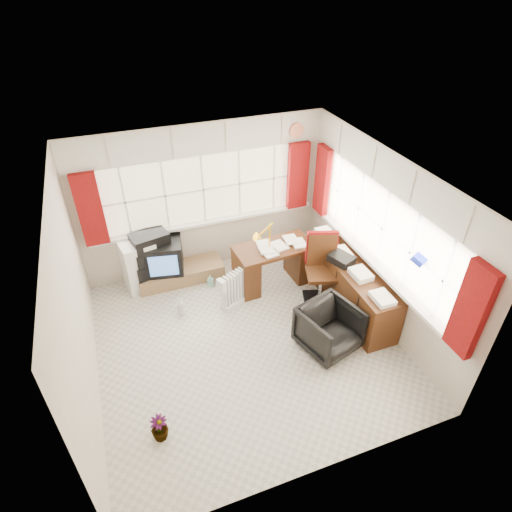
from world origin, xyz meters
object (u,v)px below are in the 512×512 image
Objects in this scene: crt_tv at (164,256)px; credenza at (349,285)px; radiator at (233,293)px; desk at (273,263)px; task_chair at (321,266)px; mini_fridge at (139,264)px; desk_lamp at (270,230)px; tv_bench at (181,273)px; office_chair at (329,329)px.

credenza is at bearing -31.60° from crt_tv.
crt_tv is at bearing 131.96° from radiator.
desk is at bearing 20.83° from radiator.
task_chair reaches higher than mini_fridge.
desk_lamp is 1.77m from crt_tv.
credenza is at bearing -44.04° from task_chair.
task_chair reaches higher than radiator.
credenza is (0.87, -0.90, -0.01)m from desk.
task_chair is 2.50m from crt_tv.
mini_fridge is at bearing 171.96° from crt_tv.
tv_bench is at bearing -7.24° from mini_fridge.
mini_fridge is (-2.04, 0.70, 0.03)m from desk.
radiator is at bearing -157.50° from desk_lamp.
radiator is (-0.79, -0.30, -0.15)m from desk.
credenza is at bearing -46.01° from desk.
task_chair reaches higher than desk.
task_chair is at bearing 53.07° from office_chair.
tv_bench is (-1.41, 0.62, -0.27)m from desk.
desk_lamp is 2.17m from mini_fridge.
credenza is 2.75m from tv_bench.
credenza is (0.95, -0.90, -0.65)m from desk_lamp.
radiator is (-1.33, 0.28, -0.36)m from task_chair.
credenza is 2.35× the size of mini_fridge.
desk_lamp is at bearing -19.75° from mini_fridge.
desk_lamp is at bearing 82.52° from office_chair.
desk is 1.25m from credenza.
office_chair is 2.87m from crt_tv.
crt_tv is at bearing 112.76° from office_chair.
desk is 0.64× the size of credenza.
credenza is 2.96× the size of crt_tv.
mini_fridge reaches higher than radiator.
desk is 2.69× the size of desk_lamp.
task_chair is 2.34m from tv_bench.
radiator is 0.90× the size of crt_tv.
task_chair is 0.51m from credenza.
mini_fridge is (-1.96, 0.70, -0.62)m from desk_lamp.
desk is 1.11× the size of task_chair.
desk is 2.10× the size of radiator.
tv_bench is 0.45m from crt_tv.
desk is 1.89× the size of crt_tv.
office_chair is at bearing -50.77° from crt_tv.
office_chair is at bearing -45.84° from mini_fridge.
task_chair is at bearing -31.65° from tv_bench.
radiator is 0.44× the size of tv_bench.
desk_lamp is 0.24× the size of credenza.
desk_lamp is 1.11m from radiator.
task_chair is (0.54, -0.58, 0.21)m from desk.
credenza is at bearing -19.87° from radiator.
mini_fridge is at bearing 160.25° from desk_lamp.
desk_lamp is at bearing -25.11° from tv_bench.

